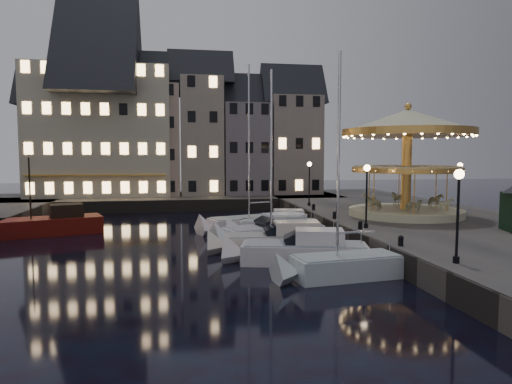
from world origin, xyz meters
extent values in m
plane|color=black|center=(0.00, 0.00, 0.00)|extent=(160.00, 160.00, 0.00)
cube|color=#474442|center=(14.00, 6.00, 0.65)|extent=(16.00, 56.00, 1.30)
cube|color=#474442|center=(-8.00, 28.00, 0.65)|extent=(44.00, 12.00, 1.30)
cube|color=#47423A|center=(6.00, 6.00, 0.65)|extent=(0.15, 44.00, 1.30)
cube|color=#47423A|center=(-6.00, 22.00, 0.65)|extent=(48.00, 0.15, 1.30)
cylinder|color=black|center=(7.20, -9.00, 1.45)|extent=(0.28, 0.28, 0.30)
cylinder|color=black|center=(7.20, -9.00, 3.20)|extent=(0.12, 0.12, 3.80)
sphere|color=#FFD18C|center=(7.20, -9.00, 5.25)|extent=(0.44, 0.44, 0.44)
cylinder|color=black|center=(7.20, 1.00, 1.45)|extent=(0.28, 0.28, 0.30)
cylinder|color=black|center=(7.20, 1.00, 3.20)|extent=(0.12, 0.12, 3.80)
sphere|color=#FFD18C|center=(7.20, 1.00, 5.25)|extent=(0.44, 0.44, 0.44)
cylinder|color=black|center=(7.20, 14.50, 1.45)|extent=(0.28, 0.28, 0.30)
cylinder|color=black|center=(7.20, 14.50, 3.20)|extent=(0.12, 0.12, 3.80)
sphere|color=#FFD18C|center=(7.20, 14.50, 5.25)|extent=(0.44, 0.44, 0.44)
cylinder|color=black|center=(18.50, 8.00, 1.45)|extent=(0.28, 0.28, 0.30)
cylinder|color=black|center=(18.50, 8.00, 3.20)|extent=(0.12, 0.12, 3.80)
sphere|color=#FFD18C|center=(18.50, 8.00, 5.25)|extent=(0.44, 0.44, 0.44)
cylinder|color=black|center=(6.60, -5.00, 1.50)|extent=(0.28, 0.28, 0.40)
sphere|color=black|center=(6.60, -5.00, 1.72)|extent=(0.30, 0.30, 0.30)
cylinder|color=black|center=(6.60, 0.50, 1.50)|extent=(0.28, 0.28, 0.40)
sphere|color=black|center=(6.60, 0.50, 1.72)|extent=(0.30, 0.30, 0.30)
cylinder|color=black|center=(6.60, 5.50, 1.50)|extent=(0.28, 0.28, 0.40)
sphere|color=black|center=(6.60, 5.50, 1.72)|extent=(0.30, 0.30, 0.30)
cylinder|color=black|center=(6.60, 11.00, 1.50)|extent=(0.28, 0.28, 0.40)
sphere|color=black|center=(6.60, 11.00, 1.72)|extent=(0.30, 0.30, 0.30)
cube|color=gray|center=(-19.50, 30.00, 6.80)|extent=(5.00, 8.00, 11.00)
cube|color=#7A6760|center=(-14.05, 30.00, 7.30)|extent=(5.60, 8.00, 12.00)
cube|color=tan|center=(-8.00, 30.00, 7.80)|extent=(6.20, 8.00, 13.00)
cube|color=gray|center=(-2.25, 30.00, 8.30)|extent=(5.00, 8.00, 14.00)
cube|color=slate|center=(3.20, 30.00, 6.80)|extent=(5.60, 8.00, 11.00)
cube|color=gray|center=(9.25, 30.00, 7.30)|extent=(6.20, 8.00, 12.00)
cube|color=beige|center=(-14.00, 30.00, 8.80)|extent=(16.00, 9.00, 15.00)
cube|color=silver|center=(3.24, -6.01, 0.45)|extent=(5.58, 2.72, 1.30)
cube|color=#87969D|center=(3.24, -6.01, 1.12)|extent=(5.29, 2.52, 0.10)
cylinder|color=silver|center=(2.71, -6.08, 5.79)|extent=(0.14, 0.14, 9.39)
cube|color=silver|center=(1.97, -2.72, 0.45)|extent=(7.34, 3.98, 1.30)
cube|color=gray|center=(1.97, -2.72, 1.12)|extent=(6.95, 3.71, 0.10)
cube|color=silver|center=(2.78, -2.93, 1.55)|extent=(3.00, 2.35, 0.80)
cube|color=black|center=(1.43, -2.58, 1.45)|extent=(1.55, 1.87, 0.94)
cube|color=beige|center=(1.42, 0.34, 0.45)|extent=(7.38, 2.68, 1.30)
cube|color=gray|center=(1.42, 0.34, 1.12)|extent=(7.01, 2.48, 0.10)
cube|color=beige|center=(2.28, 0.27, 1.55)|extent=(2.87, 1.81, 0.80)
cube|color=black|center=(0.84, 0.38, 1.45)|extent=(1.33, 1.58, 0.96)
cylinder|color=silver|center=(0.69, 0.39, 5.97)|extent=(0.14, 0.14, 9.75)
cube|color=silver|center=(1.58, 3.88, 0.45)|extent=(7.36, 4.48, 1.30)
cube|color=gray|center=(1.58, 3.88, 1.12)|extent=(6.97, 4.18, 0.10)
cube|color=silver|center=(2.37, 4.11, 1.55)|extent=(3.07, 2.64, 0.80)
cube|color=black|center=(1.05, 3.72, 1.45)|extent=(1.64, 2.11, 0.94)
cube|color=silver|center=(2.56, 6.54, 0.45)|extent=(6.17, 2.89, 1.30)
cube|color=gray|center=(2.56, 6.54, 1.12)|extent=(5.85, 2.68, 0.10)
cube|color=silver|center=(3.26, 6.43, 1.55)|extent=(2.46, 1.82, 0.80)
cube|color=black|center=(2.09, 6.61, 1.45)|extent=(1.24, 1.53, 0.87)
cube|color=silver|center=(1.32, 9.06, 0.45)|extent=(8.34, 4.75, 1.30)
cube|color=gray|center=(1.32, 9.06, 1.12)|extent=(7.90, 4.45, 0.10)
cylinder|color=silver|center=(0.56, 8.80, 6.49)|extent=(0.14, 0.14, 10.77)
cube|color=maroon|center=(-15.10, 9.61, 0.55)|extent=(8.56, 5.31, 1.50)
cube|color=black|center=(-13.68, 10.11, 1.75)|extent=(2.88, 2.61, 1.08)
cylinder|color=black|center=(-16.04, 9.28, 3.50)|extent=(0.12, 0.12, 4.85)
cylinder|color=beige|center=(12.73, 6.28, 1.57)|extent=(8.80, 8.80, 0.55)
cylinder|color=gold|center=(12.73, 6.28, 5.26)|extent=(0.77, 0.77, 6.82)
cylinder|color=beige|center=(12.73, 6.28, 5.15)|extent=(8.14, 8.14, 0.20)
cylinder|color=gold|center=(12.73, 6.28, 4.95)|extent=(8.44, 8.44, 0.38)
cone|color=beige|center=(12.73, 6.28, 8.78)|extent=(10.12, 10.12, 1.76)
cylinder|color=gold|center=(12.73, 6.28, 7.84)|extent=(10.12, 10.12, 0.55)
sphere|color=gold|center=(12.73, 6.28, 9.88)|extent=(0.55, 0.55, 0.55)
imported|color=beige|center=(15.67, 7.19, 2.40)|extent=(1.84, 1.33, 1.10)
camera|label=1|loc=(-4.84, -27.20, 6.07)|focal=32.00mm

